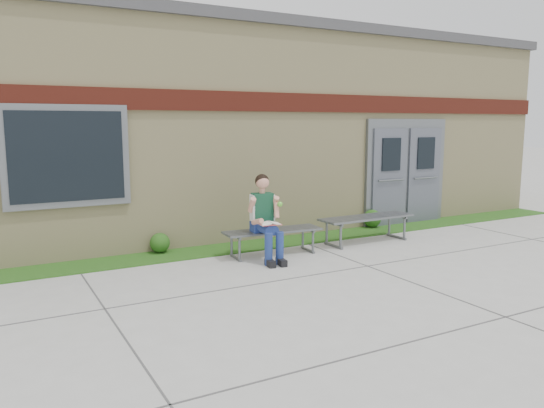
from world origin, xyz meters
TOP-DOWN VIEW (x-y plane):
  - ground at (0.00, 0.00)m, footprint 80.00×80.00m
  - grass_strip at (0.00, 2.60)m, footprint 16.00×0.80m
  - school_building at (-0.00, 5.99)m, footprint 16.20×6.22m
  - bench_left at (0.05, 1.85)m, footprint 1.71×0.60m
  - bench_right at (2.05, 1.85)m, footprint 1.90×0.56m
  - girl at (-0.20, 1.64)m, footprint 0.52×0.89m
  - shrub_mid at (-1.60, 2.85)m, footprint 0.34×0.34m
  - shrub_east at (3.01, 2.85)m, footprint 0.38×0.38m

SIDE VIEW (x-z plane):
  - ground at x=0.00m, z-range 0.00..0.00m
  - grass_strip at x=0.00m, z-range 0.00..0.02m
  - shrub_mid at x=-1.60m, z-range 0.02..0.36m
  - shrub_east at x=3.01m, z-range 0.02..0.40m
  - bench_left at x=0.05m, z-range 0.12..0.55m
  - bench_right at x=2.05m, z-range 0.13..0.63m
  - girl at x=-0.20m, z-range 0.02..1.41m
  - school_building at x=0.00m, z-range 0.00..4.20m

